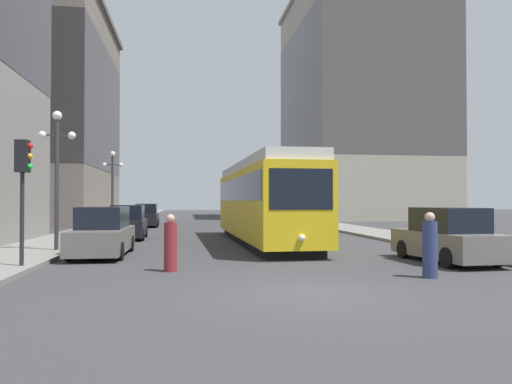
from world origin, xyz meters
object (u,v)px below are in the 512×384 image
(parked_car_left_far, at_px, (147,216))
(pedestrian_crossing_far, at_px, (170,245))
(streetcar, at_px, (262,200))
(traffic_light_near_left, at_px, (23,169))
(parked_car_right_far, at_px, (447,237))
(parked_car_left_mid, at_px, (103,233))
(parked_car_left_near, at_px, (128,223))
(lamp_post_left_far, at_px, (113,178))
(lamp_post_left_near, at_px, (57,158))
(transit_bus, at_px, (266,202))
(pedestrian_crossing_near, at_px, (430,247))

(parked_car_left_far, height_order, pedestrian_crossing_far, parked_car_left_far)
(streetcar, height_order, traffic_light_near_left, streetcar)
(streetcar, xyz_separation_m, parked_car_right_far, (4.94, -8.32, -1.26))
(parked_car_left_mid, bearing_deg, parked_car_left_near, 90.62)
(parked_car_left_mid, xyz_separation_m, lamp_post_left_far, (-1.90, 15.78, 2.80))
(parked_car_right_far, distance_m, lamp_post_left_far, 23.90)
(lamp_post_left_near, bearing_deg, traffic_light_near_left, -87.36)
(transit_bus, distance_m, lamp_post_left_near, 26.02)
(pedestrian_crossing_far, height_order, lamp_post_left_far, lamp_post_left_far)
(transit_bus, bearing_deg, pedestrian_crossing_far, -103.17)
(parked_car_left_mid, height_order, pedestrian_crossing_near, parked_car_left_mid)
(traffic_light_near_left, bearing_deg, pedestrian_crossing_near, -14.83)
(pedestrian_crossing_far, height_order, traffic_light_near_left, traffic_light_near_left)
(pedestrian_crossing_far, bearing_deg, lamp_post_left_near, -112.51)
(traffic_light_near_left, height_order, lamp_post_left_far, lamp_post_left_far)
(streetcar, height_order, pedestrian_crossing_near, streetcar)
(parked_car_left_near, xyz_separation_m, pedestrian_crossing_far, (2.62, -12.61, -0.07))
(parked_car_left_mid, relative_size, lamp_post_left_near, 0.92)
(parked_car_right_far, bearing_deg, lamp_post_left_far, -58.52)
(parked_car_left_near, distance_m, traffic_light_near_left, 12.14)
(transit_bus, xyz_separation_m, parked_car_left_mid, (-10.14, -24.00, -1.10))
(lamp_post_left_far, bearing_deg, pedestrian_crossing_near, -63.13)
(streetcar, distance_m, pedestrian_crossing_far, 10.11)
(parked_car_left_far, relative_size, pedestrian_crossing_near, 2.87)
(streetcar, xyz_separation_m, parked_car_left_mid, (-6.73, -4.63, -1.26))
(transit_bus, height_order, parked_car_left_near, transit_bus)
(parked_car_right_far, relative_size, pedestrian_crossing_far, 2.70)
(parked_car_left_far, xyz_separation_m, pedestrian_crossing_far, (2.62, -25.46, -0.07))
(streetcar, height_order, parked_car_right_far, streetcar)
(streetcar, bearing_deg, traffic_light_near_left, -136.59)
(pedestrian_crossing_far, xyz_separation_m, lamp_post_left_far, (-4.52, 20.29, 2.88))
(transit_bus, height_order, traffic_light_near_left, traffic_light_near_left)
(parked_car_left_near, height_order, parked_car_left_far, same)
(parked_car_left_near, relative_size, parked_car_right_far, 0.96)
(parked_car_left_mid, relative_size, pedestrian_crossing_near, 2.85)
(transit_bus, bearing_deg, streetcar, -98.38)
(transit_bus, relative_size, traffic_light_near_left, 3.16)
(parked_car_left_far, bearing_deg, lamp_post_left_near, -96.50)
(streetcar, xyz_separation_m, parked_car_left_far, (-6.73, 16.32, -1.26))
(transit_bus, height_order, pedestrian_crossing_far, transit_bus)
(pedestrian_crossing_near, xyz_separation_m, traffic_light_near_left, (-11.16, 2.96, 2.17))
(lamp_post_left_near, height_order, lamp_post_left_far, lamp_post_left_near)
(pedestrian_crossing_near, bearing_deg, streetcar, -150.83)
(parked_car_left_mid, distance_m, pedestrian_crossing_far, 5.21)
(transit_bus, relative_size, lamp_post_left_near, 2.16)
(parked_car_left_mid, xyz_separation_m, lamp_post_left_near, (-1.90, 1.00, 2.86))
(streetcar, xyz_separation_m, parked_car_left_near, (-6.73, 3.47, -1.26))
(parked_car_left_mid, distance_m, lamp_post_left_far, 16.14)
(transit_bus, relative_size, pedestrian_crossing_near, 6.68)
(parked_car_left_near, height_order, parked_car_right_far, same)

